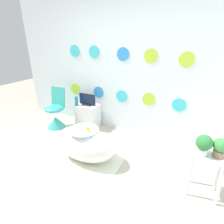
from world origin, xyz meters
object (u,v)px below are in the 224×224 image
object	(u,v)px
tv	(87,100)
potted_plant_left	(204,144)
bathtub	(85,143)
vase	(76,101)
potted_plant_right	(220,147)
chair	(56,115)

from	to	relation	value
tv	potted_plant_left	distance (m)	2.40
bathtub	vase	world-z (taller)	vase
vase	tv	bearing A→B (deg)	31.85
potted_plant_left	potted_plant_right	distance (m)	0.16
tv	potted_plant_right	xyz separation A→B (m)	(2.37, -0.91, 0.09)
chair	potted_plant_right	distance (m)	3.03
chair	potted_plant_left	bearing A→B (deg)	-11.71
vase	potted_plant_right	distance (m)	2.68
chair	potted_plant_right	bearing A→B (deg)	-10.60
potted_plant_right	chair	bearing A→B (deg)	169.40
chair	potted_plant_right	xyz separation A→B (m)	(2.95, -0.55, 0.41)
bathtub	potted_plant_right	world-z (taller)	potted_plant_right
tv	potted_plant_right	bearing A→B (deg)	-21.07
bathtub	chair	distance (m)	1.35
bathtub	potted_plant_left	world-z (taller)	potted_plant_left
potted_plant_right	tv	bearing A→B (deg)	158.93
chair	vase	bearing A→B (deg)	31.27
chair	potted_plant_left	distance (m)	2.88
potted_plant_right	vase	bearing A→B (deg)	162.77
chair	potted_plant_right	world-z (taller)	chair
vase	potted_plant_left	size ratio (longest dim) A/B	0.82
potted_plant_left	tv	bearing A→B (deg)	156.96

